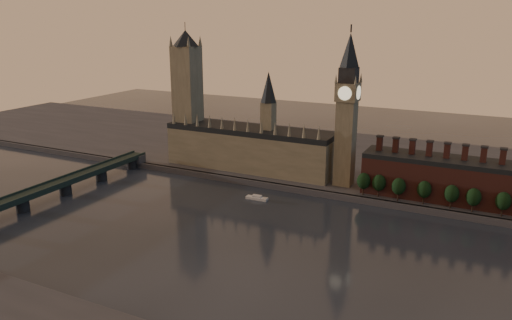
{
  "coord_description": "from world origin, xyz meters",
  "views": [
    {
      "loc": [
        101.32,
        -210.21,
        115.08
      ],
      "look_at": [
        -30.27,
        55.0,
        30.36
      ],
      "focal_mm": 35.0,
      "sensor_mm": 36.0,
      "label": 1
    }
  ],
  "objects": [
    {
      "name": "embankment_tree_4",
      "position": [
        81.32,
        94.37,
        13.47
      ],
      "size": [
        8.6,
        8.6,
        14.88
      ],
      "color": "black",
      "rests_on": "north_bank"
    },
    {
      "name": "embankment_tree_5",
      "position": [
        93.55,
        93.69,
        13.47
      ],
      "size": [
        8.6,
        8.6,
        14.88
      ],
      "color": "black",
      "rests_on": "north_bank"
    },
    {
      "name": "north_bank",
      "position": [
        0.0,
        178.04,
        2.0
      ],
      "size": [
        900.0,
        182.0,
        4.0
      ],
      "color": "#424146",
      "rests_on": "ground"
    },
    {
      "name": "embankment_tree_3",
      "position": [
        65.45,
        94.85,
        13.47
      ],
      "size": [
        8.6,
        8.6,
        14.88
      ],
      "color": "black",
      "rests_on": "north_bank"
    },
    {
      "name": "embankment_tree_1",
      "position": [
        37.52,
        95.25,
        13.47
      ],
      "size": [
        8.6,
        8.6,
        14.88
      ],
      "color": "black",
      "rests_on": "north_bank"
    },
    {
      "name": "chimney_block",
      "position": [
        80.0,
        110.0,
        17.82
      ],
      "size": [
        110.0,
        25.0,
        37.0
      ],
      "color": "#5C2923",
      "rests_on": "north_bank"
    },
    {
      "name": "ground",
      "position": [
        0.0,
        0.0,
        0.0
      ],
      "size": [
        900.0,
        900.0,
        0.0
      ],
      "primitive_type": "plane",
      "color": "black",
      "rests_on": "ground"
    },
    {
      "name": "embankment_tree_6",
      "position": [
        109.3,
        94.14,
        13.47
      ],
      "size": [
        8.6,
        8.6,
        14.88
      ],
      "color": "black",
      "rests_on": "north_bank"
    },
    {
      "name": "embankment_tree_2",
      "position": [
        50.18,
        93.84,
        13.47
      ],
      "size": [
        8.6,
        8.6,
        14.88
      ],
      "color": "black",
      "rests_on": "north_bank"
    },
    {
      "name": "victoria_tower",
      "position": [
        -120.0,
        115.0,
        59.09
      ],
      "size": [
        24.0,
        24.0,
        108.0
      ],
      "color": "#80765B",
      "rests_on": "north_bank"
    },
    {
      "name": "river_boat",
      "position": [
        -35.01,
        65.82,
        1.12
      ],
      "size": [
        14.79,
        4.82,
        2.92
      ],
      "rotation": [
        0.0,
        0.0,
        0.04
      ],
      "color": "silver",
      "rests_on": "ground"
    },
    {
      "name": "big_ben",
      "position": [
        10.0,
        110.0,
        56.83
      ],
      "size": [
        15.0,
        15.0,
        107.0
      ],
      "color": "#80765B",
      "rests_on": "north_bank"
    },
    {
      "name": "embankment_tree_0",
      "position": [
        27.76,
        94.64,
        13.47
      ],
      "size": [
        8.6,
        8.6,
        14.88
      ],
      "color": "black",
      "rests_on": "north_bank"
    },
    {
      "name": "westminster_bridge",
      "position": [
        -155.0,
        -2.7,
        7.44
      ],
      "size": [
        14.0,
        200.0,
        11.55
      ],
      "color": "#1C2B27",
      "rests_on": "ground"
    },
    {
      "name": "palace_of_westminster",
      "position": [
        -64.41,
        114.91,
        21.63
      ],
      "size": [
        130.0,
        30.3,
        74.0
      ],
      "color": "#80765B",
      "rests_on": "north_bank"
    }
  ]
}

